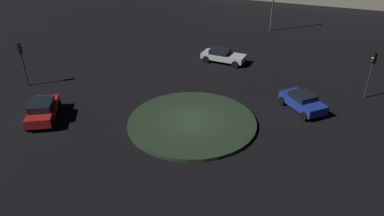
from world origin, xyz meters
name	(u,v)px	position (x,y,z in m)	size (l,w,h in m)	color
ground_plane	(192,123)	(0.00, 0.00, 0.00)	(118.79, 118.79, 0.00)	black
roundabout_island	(192,122)	(0.00, 0.00, 0.12)	(9.61, 9.61, 0.24)	#263823
car_white	(223,56)	(-10.39, 7.19, 0.72)	(4.43, 4.40, 1.35)	white
car_red	(43,110)	(-4.41, -10.35, 0.82)	(4.35, 2.70, 1.57)	red
car_blue	(303,101)	(1.04, 8.91, 0.75)	(3.94, 2.27, 1.41)	#1E38A5
traffic_light_southwest	(22,56)	(-11.21, -11.66, 2.82)	(0.38, 0.39, 3.95)	#2D2D2D
traffic_light_north	(372,66)	(1.10, 15.15, 2.87)	(0.32, 0.37, 4.03)	#2D2D2D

